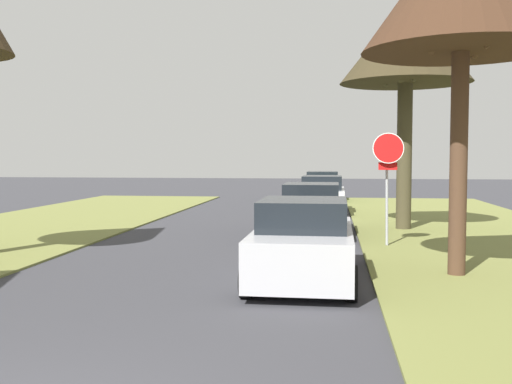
# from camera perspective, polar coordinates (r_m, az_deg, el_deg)

# --- Properties ---
(stop_sign_far) EXTENTS (0.81, 0.48, 2.95)m
(stop_sign_far) POSITION_cam_1_polar(r_m,az_deg,el_deg) (15.99, 12.44, 2.60)
(stop_sign_far) COLOR #9EA0A5
(stop_sign_far) RESTS_ON grass_verge_right
(street_tree_right_mid_b) EXTENTS (4.17, 4.17, 7.30)m
(street_tree_right_mid_b) POSITION_cam_1_polar(r_m,az_deg,el_deg) (20.15, 14.07, 13.49)
(street_tree_right_mid_b) COLOR #463F29
(street_tree_right_mid_b) RESTS_ON grass_verge_right
(parked_sedan_silver) EXTENTS (1.99, 4.42, 1.57)m
(parked_sedan_silver) POSITION_cam_1_polar(r_m,az_deg,el_deg) (11.58, 4.58, -4.84)
(parked_sedan_silver) COLOR #BCBCC1
(parked_sedan_silver) RESTS_ON ground
(parked_sedan_black) EXTENTS (1.99, 4.42, 1.57)m
(parked_sedan_black) POSITION_cam_1_polar(r_m,az_deg,el_deg) (18.19, 5.33, -1.83)
(parked_sedan_black) COLOR black
(parked_sedan_black) RESTS_ON ground
(parked_sedan_white) EXTENTS (1.99, 4.42, 1.57)m
(parked_sedan_white) POSITION_cam_1_polar(r_m,az_deg,el_deg) (25.18, 6.32, -0.38)
(parked_sedan_white) COLOR white
(parked_sedan_white) RESTS_ON ground
(parked_sedan_green) EXTENTS (1.99, 4.42, 1.57)m
(parked_sedan_green) POSITION_cam_1_polar(r_m,az_deg,el_deg) (32.22, 6.36, 0.45)
(parked_sedan_green) COLOR #28663D
(parked_sedan_green) RESTS_ON ground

